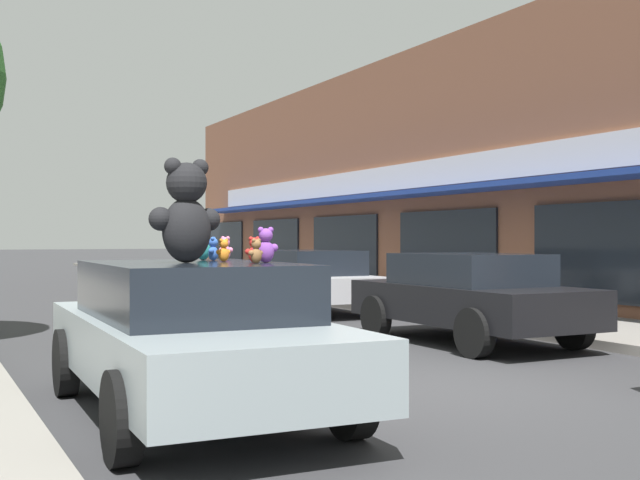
# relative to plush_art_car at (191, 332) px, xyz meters

# --- Properties ---
(ground_plane) EXTENTS (260.00, 260.00, 0.00)m
(ground_plane) POSITION_rel_plush_art_car_xyz_m (2.70, 0.26, -0.78)
(ground_plane) COLOR #333335
(storefront_row) EXTENTS (13.60, 32.37, 6.90)m
(storefront_row) POSITION_rel_plush_art_car_xyz_m (16.06, 12.20, 2.67)
(storefront_row) COLOR brown
(storefront_row) RESTS_ON ground_plane
(plush_art_car) EXTENTS (2.19, 4.77, 1.44)m
(plush_art_car) POSITION_rel_plush_art_car_xyz_m (0.00, 0.00, 0.00)
(plush_art_car) COLOR #8C999E
(plush_art_car) RESTS_ON ground_plane
(teddy_bear_giant) EXTENTS (0.73, 0.46, 0.98)m
(teddy_bear_giant) POSITION_rel_plush_art_car_xyz_m (-0.06, -0.04, 1.13)
(teddy_bear_giant) COLOR black
(teddy_bear_giant) RESTS_ON plush_art_car
(teddy_bear_teal) EXTENTS (0.25, 0.22, 0.35)m
(teddy_bear_teal) POSITION_rel_plush_art_car_xyz_m (0.38, 0.78, 0.82)
(teddy_bear_teal) COLOR teal
(teddy_bear_teal) RESTS_ON plush_art_car
(teddy_bear_red) EXTENTS (0.18, 0.11, 0.25)m
(teddy_bear_red) POSITION_rel_plush_art_car_xyz_m (0.56, -0.21, 0.78)
(teddy_bear_red) COLOR red
(teddy_bear_red) RESTS_ON plush_art_car
(teddy_bear_blue) EXTENTS (0.15, 0.18, 0.25)m
(teddy_bear_blue) POSITION_rel_plush_art_car_xyz_m (0.42, 0.55, 0.78)
(teddy_bear_blue) COLOR blue
(teddy_bear_blue) RESTS_ON plush_art_car
(teddy_bear_purple) EXTENTS (0.25, 0.17, 0.34)m
(teddy_bear_purple) POSITION_rel_plush_art_car_xyz_m (0.61, -0.37, 0.82)
(teddy_bear_purple) COLOR purple
(teddy_bear_purple) RESTS_ON plush_art_car
(teddy_bear_pink) EXTENTS (0.15, 0.19, 0.25)m
(teddy_bear_pink) POSITION_rel_plush_art_car_xyz_m (0.68, 0.89, 0.78)
(teddy_bear_pink) COLOR pink
(teddy_bear_pink) RESTS_ON plush_art_car
(teddy_bear_brown) EXTENTS (0.17, 0.13, 0.23)m
(teddy_bear_brown) POSITION_rel_plush_art_car_xyz_m (0.47, -0.49, 0.77)
(teddy_bear_brown) COLOR olive
(teddy_bear_brown) RESTS_ON plush_art_car
(teddy_bear_orange) EXTENTS (0.17, 0.12, 0.23)m
(teddy_bear_orange) POSITION_rel_plush_art_car_xyz_m (0.39, 0.15, 0.77)
(teddy_bear_orange) COLOR orange
(teddy_bear_orange) RESTS_ON plush_art_car
(parked_car_far_center) EXTENTS (2.06, 4.29, 1.43)m
(parked_car_far_center) POSITION_rel_plush_art_car_xyz_m (5.56, 3.00, -0.01)
(parked_car_far_center) COLOR black
(parked_car_far_center) RESTS_ON ground_plane
(parked_car_far_right) EXTENTS (2.12, 4.29, 1.41)m
(parked_car_far_right) POSITION_rel_plush_art_car_xyz_m (5.56, 8.89, -0.00)
(parked_car_far_right) COLOR #B7B7BC
(parked_car_far_right) RESTS_ON ground_plane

